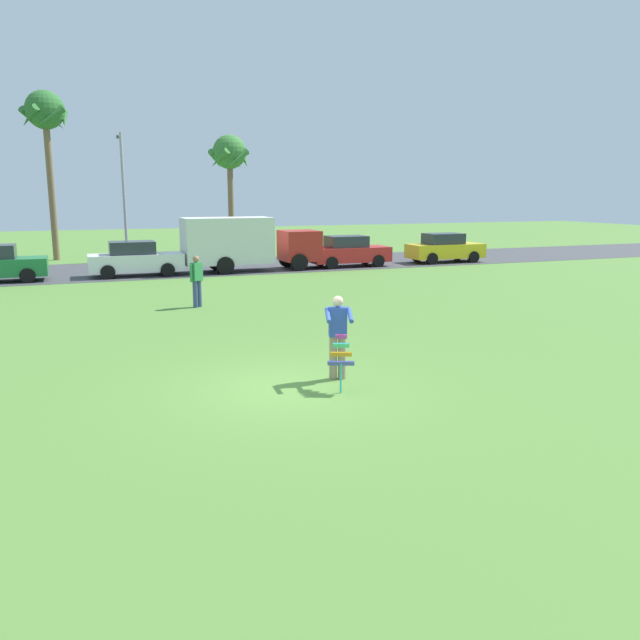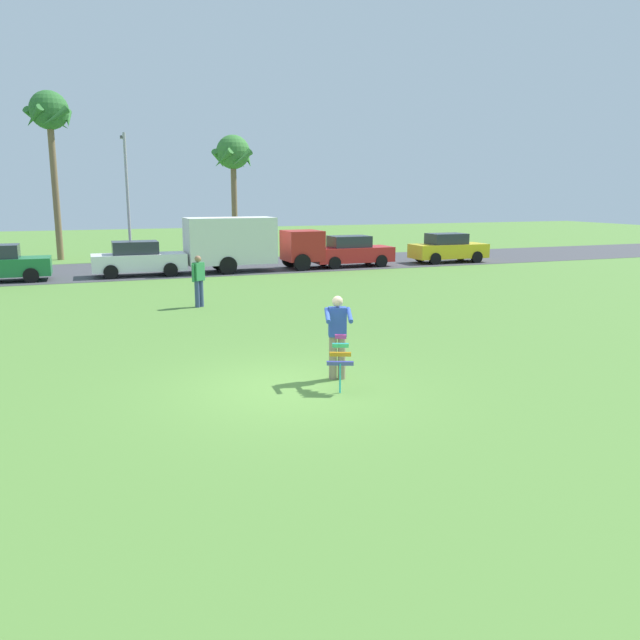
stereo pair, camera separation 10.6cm
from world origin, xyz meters
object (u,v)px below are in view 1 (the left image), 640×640
object	(u,v)px
parked_truck_red_cab	(244,242)
parked_car_yellow	(445,248)
person_kite_flyer	(338,334)
kite_held	(341,356)
palm_tree_right_near	(45,118)
parked_car_red	(348,252)
parked_car_white	(135,259)
person_walker_near	(197,280)
streetlight_pole	(123,189)
palm_tree_centre_far	(230,157)

from	to	relation	value
parked_truck_red_cab	parked_car_yellow	bearing A→B (deg)	0.00
person_kite_flyer	kite_held	world-z (taller)	person_kite_flyer
palm_tree_right_near	parked_car_yellow	bearing A→B (deg)	-24.47
kite_held	parked_car_red	xyz separation A→B (m)	(8.67, 19.46, 0.08)
parked_car_white	person_walker_near	bearing A→B (deg)	-82.97
person_walker_near	parked_car_white	bearing A→B (deg)	97.03
parked_car_red	streetlight_pole	distance (m)	13.05
person_kite_flyer	streetlight_pole	world-z (taller)	streetlight_pole
parked_truck_red_cab	parked_car_yellow	distance (m)	11.38
parked_truck_red_cab	person_walker_near	world-z (taller)	parked_truck_red_cab
person_kite_flyer	streetlight_pole	size ratio (longest dim) A/B	0.25
parked_car_white	parked_car_yellow	size ratio (longest dim) A/B	1.00
parked_car_white	palm_tree_right_near	xyz separation A→B (m)	(-3.55, 9.13, 7.05)
parked_car_red	palm_tree_right_near	bearing A→B (deg)	147.35
person_kite_flyer	kite_held	xyz separation A→B (m)	(-0.24, -0.73, -0.26)
person_kite_flyer	palm_tree_centre_far	bearing A→B (deg)	80.81
person_kite_flyer	person_walker_near	xyz separation A→B (m)	(-1.13, 9.50, -0.02)
kite_held	parked_truck_red_cab	bearing A→B (deg)	80.90
parked_car_yellow	palm_tree_right_near	xyz separation A→B (m)	(-20.06, 9.13, 7.05)
palm_tree_centre_far	palm_tree_right_near	bearing A→B (deg)	-175.52
palm_tree_centre_far	streetlight_pole	bearing A→B (deg)	-156.46
parked_car_white	parked_car_yellow	world-z (taller)	same
person_walker_near	person_kite_flyer	bearing A→B (deg)	-83.23
parked_car_yellow	palm_tree_right_near	world-z (taller)	palm_tree_right_near
parked_truck_red_cab	parked_car_red	distance (m)	5.59
palm_tree_right_near	palm_tree_centre_far	bearing A→B (deg)	4.48
person_kite_flyer	parked_car_white	distance (m)	18.87
kite_held	parked_car_yellow	xyz separation A→B (m)	(14.48, 19.46, 0.08)
streetlight_pole	parked_truck_red_cab	bearing A→B (deg)	-54.76
parked_car_yellow	streetlight_pole	bearing A→B (deg)	156.73
person_kite_flyer	kite_held	bearing A→B (deg)	-108.01
kite_held	palm_tree_centre_far	distance (m)	30.28
palm_tree_centre_far	parked_car_yellow	bearing A→B (deg)	-46.01
person_kite_flyer	palm_tree_right_near	bearing A→B (deg)	101.79
parked_car_white	parked_car_red	size ratio (longest dim) A/B	1.00
kite_held	parked_car_red	bearing A→B (deg)	65.98
parked_car_red	parked_car_yellow	xyz separation A→B (m)	(5.81, 0.00, 0.00)
kite_held	parked_car_yellow	size ratio (longest dim) A/B	0.25
parked_car_yellow	person_walker_near	distance (m)	17.93
kite_held	palm_tree_centre_far	bearing A→B (deg)	80.59
kite_held	streetlight_pole	xyz separation A→B (m)	(-1.84, 26.48, 3.30)
parked_car_white	parked_car_red	xyz separation A→B (m)	(10.70, -0.00, 0.00)
kite_held	streetlight_pole	world-z (taller)	streetlight_pole
parked_truck_red_cab	palm_tree_centre_far	bearing A→B (deg)	79.98
person_kite_flyer	parked_car_white	bearing A→B (deg)	96.90
person_kite_flyer	person_walker_near	bearing A→B (deg)	96.77
person_kite_flyer	parked_car_yellow	bearing A→B (deg)	52.75
parked_car_white	streetlight_pole	distance (m)	7.73
palm_tree_centre_far	parked_truck_red_cab	bearing A→B (deg)	-100.02
kite_held	parked_car_white	world-z (taller)	parked_car_white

